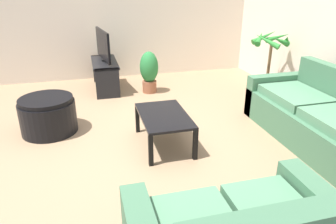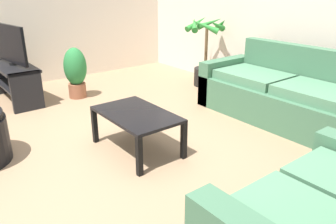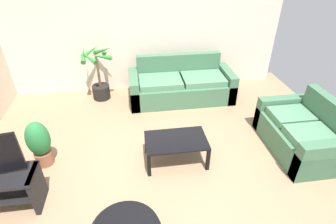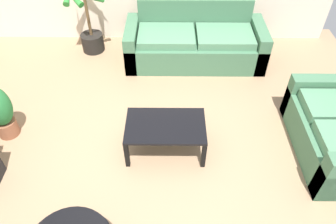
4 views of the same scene
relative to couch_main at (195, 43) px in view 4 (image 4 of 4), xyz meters
name	(u,v)px [view 4 (image 4 of 4)]	position (x,y,z in m)	size (l,w,h in m)	color
ground_plane	(147,171)	(-0.66, -2.28, -0.30)	(6.60, 6.60, 0.00)	#937556
couch_main	(195,43)	(0.00, 0.00, 0.00)	(2.19, 0.90, 0.90)	#3F6B4C
coffee_table	(165,128)	(-0.44, -1.94, 0.06)	(0.93, 0.57, 0.42)	black
potted_palm	(89,24)	(-1.73, 0.27, 0.18)	(0.67, 0.71, 1.15)	black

